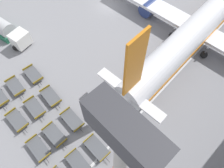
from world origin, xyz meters
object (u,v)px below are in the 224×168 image
baggage_dolly_row_mid_a_col_b (35,108)px  baggage_dolly_row_mid_b_col_d (97,148)px  baggage_dolly_row_mid_a_col_a (15,87)px  baggage_dolly_row_mid_a_col_d (79,163)px  fuel_tanker_secondary (4,29)px  baggage_dolly_row_mid_b_col_a (33,75)px  baggage_dolly_row_near_col_c (38,148)px  baggage_dolly_row_mid_b_col_c (72,120)px  airplane (203,23)px  baggage_dolly_row_near_col_b (17,120)px  baggage_dolly_row_mid_b_col_b (51,97)px  baggage_dolly_row_mid_a_col_c (55,135)px

baggage_dolly_row_mid_a_col_b → baggage_dolly_row_mid_b_col_d: size_ratio=1.01×
baggage_dolly_row_mid_a_col_a → baggage_dolly_row_mid_a_col_d: 13.97m
fuel_tanker_secondary → baggage_dolly_row_mid_b_col_a: 10.25m
baggage_dolly_row_mid_a_col_a → baggage_dolly_row_mid_b_col_d: size_ratio=1.01×
baggage_dolly_row_near_col_c → baggage_dolly_row_mid_b_col_a: size_ratio=0.99×
baggage_dolly_row_mid_b_col_c → baggage_dolly_row_mid_a_col_b: bearing=-152.1°
baggage_dolly_row_mid_a_col_a → baggage_dolly_row_mid_a_col_d: bearing=-0.6°
airplane → baggage_dolly_row_mid_b_col_d: size_ratio=10.97×
baggage_dolly_row_near_col_b → baggage_dolly_row_mid_b_col_c: (4.73, 5.05, 0.00)m
baggage_dolly_row_near_col_c → fuel_tanker_secondary: bearing=160.9°
baggage_dolly_row_mid_a_col_d → baggage_dolly_row_mid_b_col_b: size_ratio=1.00×
baggage_dolly_row_mid_a_col_d → baggage_dolly_row_mid_b_col_c: 5.44m
baggage_dolly_row_mid_b_col_b → airplane: bearing=73.6°
baggage_dolly_row_mid_b_col_b → baggage_dolly_row_mid_a_col_b: bearing=-91.2°
airplane → baggage_dolly_row_mid_a_col_a: size_ratio=10.87×
baggage_dolly_row_mid_b_col_b → baggage_dolly_row_mid_b_col_c: (4.61, -0.01, 0.00)m
baggage_dolly_row_mid_b_col_b → baggage_dolly_row_mid_b_col_d: bearing=-0.7°
baggage_dolly_row_near_col_c → baggage_dolly_row_mid_a_col_a: bearing=165.1°
baggage_dolly_row_mid_a_col_b → baggage_dolly_row_mid_a_col_c: size_ratio=1.01×
baggage_dolly_row_mid_a_col_c → baggage_dolly_row_mid_a_col_d: 4.59m
airplane → baggage_dolly_row_near_col_b: airplane is taller
baggage_dolly_row_mid_a_col_d → baggage_dolly_row_mid_b_col_a: size_ratio=1.00×
baggage_dolly_row_mid_b_col_d → baggage_dolly_row_mid_a_col_a: bearing=-169.9°
baggage_dolly_row_near_col_b → baggage_dolly_row_near_col_c: bearing=-0.6°
baggage_dolly_row_mid_a_col_d → baggage_dolly_row_mid_b_col_c: bearing=149.4°
fuel_tanker_secondary → baggage_dolly_row_mid_b_col_d: 24.28m
baggage_dolly_row_mid_b_col_b → fuel_tanker_secondary: bearing=173.7°
baggage_dolly_row_mid_a_col_c → baggage_dolly_row_near_col_c: bearing=-89.9°
airplane → baggage_dolly_row_mid_a_col_b: airplane is taller
baggage_dolly_row_mid_b_col_b → baggage_dolly_row_near_col_b: bearing=-91.4°
airplane → baggage_dolly_row_mid_b_col_a: bearing=-116.3°
baggage_dolly_row_mid_b_col_b → baggage_dolly_row_mid_b_col_d: same height
baggage_dolly_row_mid_a_col_c → baggage_dolly_row_mid_b_col_c: (-0.09, 2.75, 0.00)m
baggage_dolly_row_near_col_c → baggage_dolly_row_mid_b_col_a: (-9.38, 5.38, 0.00)m
baggage_dolly_row_near_col_c → baggage_dolly_row_near_col_b: bearing=179.4°
baggage_dolly_row_mid_a_col_c → baggage_dolly_row_mid_b_col_b: size_ratio=0.99×
airplane → baggage_dolly_row_near_col_c: size_ratio=10.94×
baggage_dolly_row_mid_a_col_a → baggage_dolly_row_mid_b_col_c: (9.29, 2.61, 0.00)m
baggage_dolly_row_near_col_b → airplane: bearing=76.1°
airplane → fuel_tanker_secondary: 31.26m
fuel_tanker_secondary → baggage_dolly_row_near_col_c: size_ratio=2.42×
fuel_tanker_secondary → baggage_dolly_row_mid_a_col_c: fuel_tanker_secondary is taller
baggage_dolly_row_mid_a_col_c → baggage_dolly_row_mid_b_col_b: same height
fuel_tanker_secondary → baggage_dolly_row_near_col_b: (14.67, -6.70, -0.82)m
fuel_tanker_secondary → baggage_dolly_row_mid_a_col_c: bearing=-12.7°
airplane → baggage_dolly_row_mid_b_col_b: size_ratio=10.87×
baggage_dolly_row_mid_b_col_a → baggage_dolly_row_mid_b_col_d: 14.08m
baggage_dolly_row_mid_b_col_c → baggage_dolly_row_near_col_c: bearing=-88.9°
airplane → baggage_dolly_row_mid_a_col_c: bearing=-95.0°
baggage_dolly_row_mid_a_col_b → baggage_dolly_row_mid_b_col_d: (9.46, 2.38, 0.00)m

